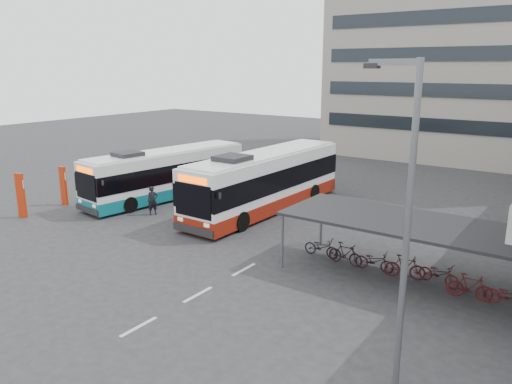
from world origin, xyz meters
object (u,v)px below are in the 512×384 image
Objects in this scene: bus_main at (266,182)px; bus_teal at (167,174)px; lamp_post at (404,212)px; pedestrian at (153,201)px.

bus_teal is at bearing -168.21° from bus_main.
pedestrian is at bearing 163.09° from lamp_post.
bus_main reaches higher than pedestrian.
bus_teal is (-7.02, -1.38, -0.17)m from bus_main.
bus_main is at bearing -20.15° from pedestrian.
bus_main is 6.87m from pedestrian.
bus_main is 1.48× the size of lamp_post.
pedestrian is 0.20× the size of lamp_post.
bus_main is 1.09× the size of bus_teal.
bus_teal is at bearing 58.26° from pedestrian.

